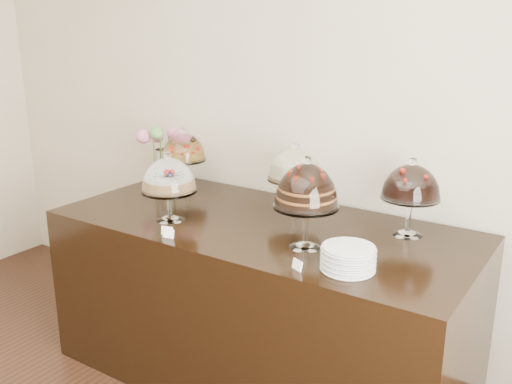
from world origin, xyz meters
The scene contains 12 objects.
wall_back centered at (0.00, 3.00, 1.50)m, with size 5.00×0.04×3.00m, color beige.
display_counter centered at (0.20, 2.45, 0.45)m, with size 2.20×1.00×0.90m, color black.
cake_stand_sugar_sponge centered at (-0.23, 2.22, 1.13)m, with size 0.29×0.29×0.37m.
cake_stand_choco_layer centered at (0.55, 2.28, 1.18)m, with size 0.30×0.30×0.43m.
cake_stand_cheesecake centered at (0.25, 2.71, 1.15)m, with size 0.31×0.31×0.39m.
cake_stand_dark_choco centered at (0.89, 2.70, 1.15)m, with size 0.29×0.29×0.39m.
cake_stand_fruit_tart centered at (-0.56, 2.73, 1.15)m, with size 0.28×0.28×0.39m.
flower_vase centered at (-0.74, 2.75, 1.12)m, with size 0.34×0.24×0.38m.
plate_stack centered at (0.83, 2.16, 0.95)m, with size 0.23×0.23×0.10m.
price_card_left centered at (-0.06, 2.02, 0.92)m, with size 0.06×0.01×0.04m, color white.
price_card_right centered at (0.65, 2.04, 0.92)m, with size 0.06×0.01×0.04m, color white.
price_card_extra centered at (-0.09, 2.04, 0.92)m, with size 0.06×0.01×0.04m, color white.
Camera 1 is at (1.73, 0.10, 1.90)m, focal length 40.00 mm.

